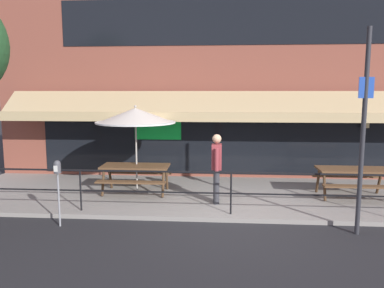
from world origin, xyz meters
TOP-DOWN VIEW (x-y plane):
  - ground_plane at (0.00, 0.00)m, footprint 120.00×120.00m
  - patio_deck at (0.00, 2.00)m, footprint 15.00×4.00m
  - restaurant_building at (0.00, 4.22)m, footprint 15.00×1.60m
  - patio_railing at (0.00, 0.30)m, footprint 13.84×0.04m
  - picnic_table_left at (-2.52, 1.88)m, footprint 1.80×1.42m
  - picnic_table_centre at (3.19, 1.87)m, footprint 1.80×1.42m
  - patio_umbrella_left at (-2.52, 2.03)m, footprint 2.14×2.14m
  - pedestrian_walking at (-0.33, 1.13)m, footprint 0.24×0.62m
  - parking_meter_near at (-3.63, -0.48)m, footprint 0.15×0.16m
  - street_sign_pole at (2.50, -0.45)m, footprint 0.28×0.09m

SIDE VIEW (x-z plane):
  - ground_plane at x=0.00m, z-range 0.00..0.00m
  - patio_deck at x=0.00m, z-range 0.00..0.10m
  - picnic_table_left at x=-2.52m, z-range 0.33..1.08m
  - picnic_table_centre at x=3.19m, z-range 0.33..1.08m
  - patio_railing at x=0.00m, z-range 0.32..1.28m
  - pedestrian_walking at x=-0.33m, z-range 0.20..1.91m
  - parking_meter_near at x=-3.63m, z-range 0.44..1.86m
  - street_sign_pole at x=2.50m, z-range 0.06..4.10m
  - patio_umbrella_left at x=-2.52m, z-range 0.99..3.37m
  - restaurant_building at x=0.00m, z-range -0.02..7.05m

